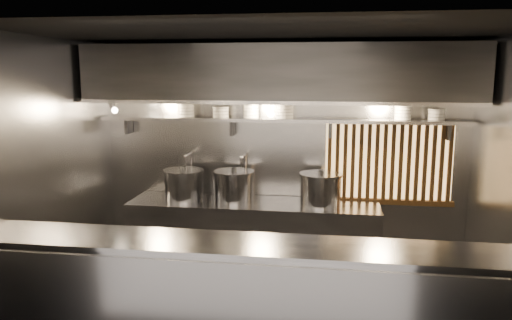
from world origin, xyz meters
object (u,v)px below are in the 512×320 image
(pendant_bulb, at_px, (271,114))
(stock_pot_mid, at_px, (234,186))
(heat_lamp, at_px, (113,105))
(stock_pot_left, at_px, (184,184))
(stock_pot_right, at_px, (321,189))

(pendant_bulb, height_order, stock_pot_mid, pendant_bulb)
(heat_lamp, distance_m, stock_pot_left, 1.26)
(stock_pot_left, distance_m, stock_pot_mid, 0.62)
(stock_pot_right, bearing_deg, heat_lamp, -173.56)
(stock_pot_mid, height_order, stock_pot_right, stock_pot_right)
(pendant_bulb, xyz_separation_m, stock_pot_mid, (-0.44, -0.05, -0.87))
(stock_pot_left, distance_m, stock_pot_right, 1.66)
(pendant_bulb, bearing_deg, heat_lamp, -169.00)
(pendant_bulb, distance_m, stock_pot_mid, 0.98)
(stock_pot_left, bearing_deg, stock_pot_mid, 1.88)
(heat_lamp, relative_size, stock_pot_left, 0.62)
(heat_lamp, height_order, stock_pot_mid, heat_lamp)
(pendant_bulb, xyz_separation_m, stock_pot_left, (-1.06, -0.07, -0.87))
(stock_pot_left, height_order, stock_pot_right, stock_pot_right)
(stock_pot_mid, distance_m, stock_pot_right, 1.04)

